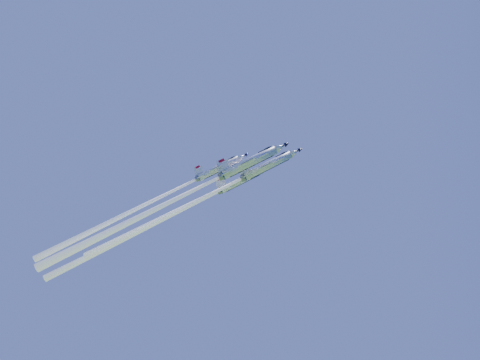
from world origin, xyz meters
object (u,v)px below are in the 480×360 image
(jet_left, at_px, (168,217))
(jet_lead, at_px, (203,198))
(jet_slot, at_px, (150,202))
(jet_right, at_px, (174,200))

(jet_left, bearing_deg, jet_lead, 52.44)
(jet_lead, bearing_deg, jet_slot, -72.10)
(jet_lead, height_order, jet_left, jet_lead)
(jet_lead, bearing_deg, jet_right, -46.56)
(jet_slot, bearing_deg, jet_left, 162.14)
(jet_left, relative_size, jet_slot, 1.15)
(jet_left, relative_size, jet_right, 0.97)
(jet_lead, relative_size, jet_left, 0.94)
(jet_lead, distance_m, jet_slot, 12.74)
(jet_lead, xyz_separation_m, jet_right, (-3.96, -8.04, -1.64))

